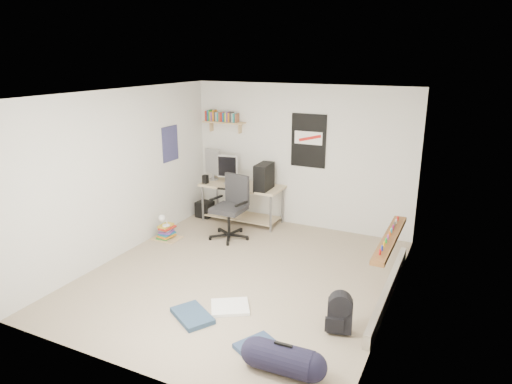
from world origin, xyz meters
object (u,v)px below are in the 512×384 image
at_px(office_chair, 229,210).
at_px(duffel_bag, 283,360).
at_px(desk, 242,203).
at_px(backpack, 340,316).
at_px(book_stack, 166,230).

distance_m(office_chair, duffel_bag, 3.50).
height_order(office_chair, duffel_bag, office_chair).
distance_m(desk, office_chair, 0.83).
bearing_deg(backpack, book_stack, 142.89).
relative_size(backpack, book_stack, 0.77).
bearing_deg(duffel_bag, backpack, 69.46).
xyz_separation_m(desk, duffel_bag, (2.28, -3.56, -0.22)).
xyz_separation_m(duffel_bag, book_stack, (-3.05, 2.27, 0.01)).
bearing_deg(office_chair, duffel_bag, -41.43).
bearing_deg(desk, office_chair, -90.52).
xyz_separation_m(backpack, book_stack, (-3.36, 1.37, -0.05)).
distance_m(desk, book_stack, 1.52).
bearing_deg(book_stack, office_chair, 27.72).
bearing_deg(backpack, office_chair, 127.64).
relative_size(desk, book_stack, 3.19).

